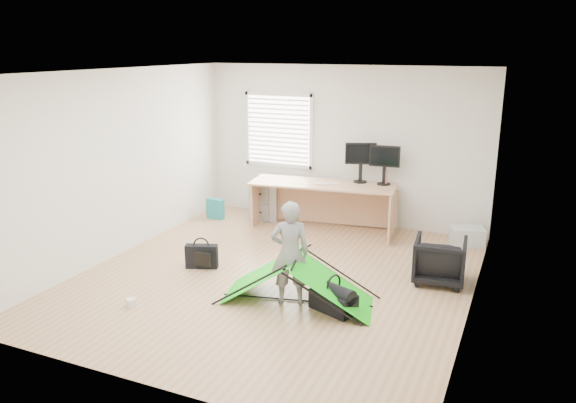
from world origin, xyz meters
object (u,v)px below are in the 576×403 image
at_px(filing_cabinet, 266,199).
at_px(office_chair, 440,260).
at_px(monitor_right, 384,170).
at_px(storage_crate, 467,236).
at_px(thermos, 386,177).
at_px(kite, 297,280).
at_px(duffel_bag, 333,301).
at_px(person, 290,253).
at_px(laptop_bag, 202,256).
at_px(monitor_left, 361,168).
at_px(desk, 322,207).

height_order(filing_cabinet, office_chair, filing_cabinet).
relative_size(monitor_right, storage_crate, 0.99).
distance_m(thermos, kite, 3.12).
bearing_deg(thermos, office_chair, -55.63).
bearing_deg(filing_cabinet, duffel_bag, -71.24).
height_order(person, kite, person).
height_order(kite, duffel_bag, kite).
distance_m(monitor_right, office_chair, 2.23).
distance_m(thermos, laptop_bag, 3.30).
height_order(monitor_right, thermos, monitor_right).
bearing_deg(duffel_bag, monitor_left, 122.67).
bearing_deg(laptop_bag, duffel_bag, -34.34).
bearing_deg(thermos, duffel_bag, -86.31).
bearing_deg(storage_crate, filing_cabinet, 178.93).
bearing_deg(storage_crate, person, -120.03).
height_order(office_chair, storage_crate, office_chair).
xyz_separation_m(office_chair, laptop_bag, (-3.12, -0.83, -0.13)).
distance_m(filing_cabinet, laptop_bag, 2.55).
height_order(monitor_left, monitor_right, monitor_left).
height_order(desk, duffel_bag, desk).
height_order(monitor_left, person, monitor_left).
height_order(monitor_right, kite, monitor_right).
relative_size(desk, filing_cabinet, 3.49).
height_order(office_chair, person, person).
bearing_deg(filing_cabinet, thermos, -17.82).
bearing_deg(filing_cabinet, laptop_bag, -103.71).
height_order(filing_cabinet, monitor_left, monitor_left).
bearing_deg(thermos, laptop_bag, -126.80).
bearing_deg(laptop_bag, monitor_right, 32.60).
bearing_deg(duffel_bag, person, -159.51).
bearing_deg(monitor_left, kite, -108.34).
bearing_deg(storage_crate, desk, -174.11).
relative_size(thermos, laptop_bag, 0.52).
bearing_deg(monitor_left, laptop_bag, -141.43).
height_order(desk, monitor_left, monitor_left).
height_order(desk, monitor_right, monitor_right).
height_order(kite, storage_crate, kite).
distance_m(storage_crate, duffel_bag, 3.20).
bearing_deg(storage_crate, monitor_left, 177.28).
bearing_deg(desk, laptop_bag, -120.57).
height_order(monitor_left, laptop_bag, monitor_left).
xyz_separation_m(thermos, person, (-0.36, -3.08, -0.29)).
xyz_separation_m(thermos, duffel_bag, (0.20, -3.09, -0.81)).
bearing_deg(desk, monitor_left, 23.35).
xyz_separation_m(person, storage_crate, (1.72, 2.98, -0.50)).
bearing_deg(kite, filing_cabinet, 108.98).
bearing_deg(monitor_left, office_chair, -67.72).
distance_m(monitor_right, person, 3.11).
bearing_deg(office_chair, laptop_bag, 9.76).
relative_size(thermos, kite, 0.12).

